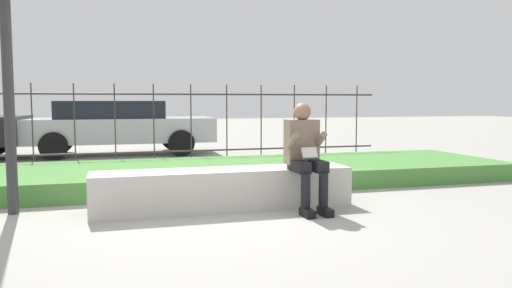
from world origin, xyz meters
TOP-DOWN VIEW (x-y plane):
  - ground_plane at (0.00, 0.00)m, footprint 60.00×60.00m
  - stone_bench at (0.15, 0.00)m, footprint 3.13×0.58m
  - person_seated_reader at (1.08, -0.33)m, footprint 0.42×0.73m
  - grass_berm at (0.00, 1.93)m, footprint 10.61×2.46m
  - iron_fence at (0.00, 3.88)m, footprint 8.61×0.03m
  - car_parked_center at (-1.02, 6.76)m, footprint 4.54×1.88m

SIDE VIEW (x-z plane):
  - ground_plane at x=0.00m, z-range 0.00..0.00m
  - grass_berm at x=0.00m, z-range 0.00..0.28m
  - stone_bench at x=0.15m, z-range -0.03..0.46m
  - person_seated_reader at x=1.08m, z-range 0.07..1.35m
  - car_parked_center at x=-1.02m, z-range 0.06..1.36m
  - iron_fence at x=0.00m, z-range 0.04..1.67m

